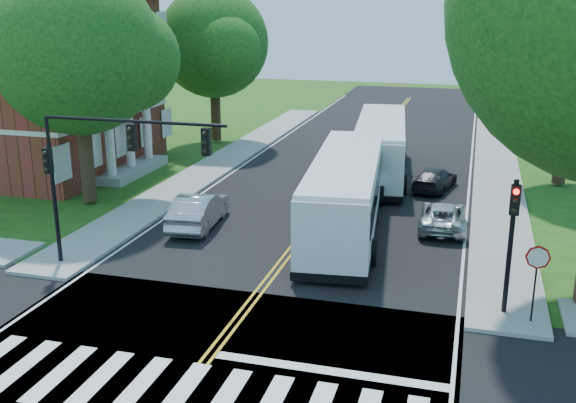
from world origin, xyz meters
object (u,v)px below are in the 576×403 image
(signal_nw, at_px, (105,158))
(hatchback, at_px, (198,210))
(bus_lead, at_px, (346,193))
(signal_ne, at_px, (512,230))
(bus_follow, at_px, (381,146))
(suv, at_px, (443,216))
(dark_sedan, at_px, (435,179))

(signal_nw, xyz_separation_m, hatchback, (1.05, 5.68, -3.59))
(signal_nw, distance_m, bus_lead, 10.54)
(signal_nw, relative_size, signal_ne, 1.62)
(bus_lead, height_order, bus_follow, bus_lead)
(suv, bearing_deg, signal_ne, 104.70)
(bus_lead, height_order, hatchback, bus_lead)
(signal_ne, relative_size, suv, 1.03)
(bus_follow, bearing_deg, dark_sedan, 137.82)
(bus_follow, xyz_separation_m, hatchback, (-6.48, -11.60, -0.94))
(signal_nw, relative_size, hatchback, 1.52)
(signal_ne, bearing_deg, dark_sedan, 102.20)
(signal_ne, relative_size, dark_sedan, 1.08)
(suv, bearing_deg, bus_follow, -66.66)
(signal_ne, xyz_separation_m, hatchback, (-13.01, 5.67, -2.18))
(hatchback, xyz_separation_m, dark_sedan, (9.79, 9.22, -0.18))
(signal_ne, height_order, bus_follow, signal_ne)
(signal_ne, bearing_deg, signal_nw, -179.95)
(signal_ne, bearing_deg, suv, 106.12)
(bus_lead, bearing_deg, hatchback, 5.19)
(signal_nw, xyz_separation_m, bus_follow, (7.53, 17.28, -2.65))
(hatchback, bearing_deg, dark_sedan, -142.54)
(signal_ne, relative_size, bus_lead, 0.34)
(dark_sedan, bearing_deg, suv, 108.90)
(signal_nw, height_order, bus_lead, signal_nw)
(bus_lead, distance_m, bus_follow, 10.34)
(signal_ne, distance_m, hatchback, 14.35)
(signal_ne, height_order, dark_sedan, signal_ne)
(bus_lead, bearing_deg, signal_nw, 36.93)
(bus_lead, distance_m, dark_sedan, 8.71)
(hatchback, bearing_deg, bus_lead, -174.74)
(bus_lead, relative_size, dark_sedan, 3.19)
(hatchback, relative_size, dark_sedan, 1.15)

